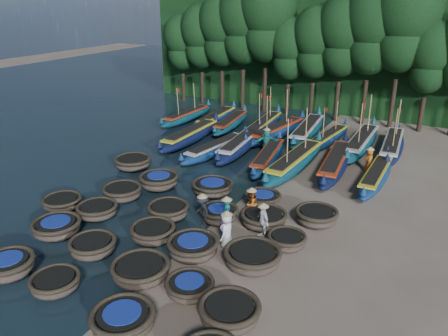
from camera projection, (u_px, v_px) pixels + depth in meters
The scene contains 59 objects.
ground at pixel (227, 212), 22.59m from camera, with size 120.00×120.00×0.00m, color gray.
foliage_wall at pixel (349, 58), 39.83m from camera, with size 40.00×3.00×10.00m, color black.
coracle_1 at pixel (8, 266), 17.32m from camera, with size 2.48×2.48×0.82m.
coracle_2 at pixel (55, 282), 16.47m from camera, with size 2.07×2.07×0.66m.
coracle_3 at pixel (123, 320), 14.42m from camera, with size 2.33×2.33×0.83m.
coracle_5 at pixel (57, 227), 20.25m from camera, with size 2.38×2.38×0.76m.
coracle_6 at pixel (93, 246), 18.74m from camera, with size 2.26×2.26×0.75m.
coracle_7 at pixel (141, 270), 17.09m from camera, with size 2.69×2.69×0.78m.
coracle_8 at pixel (190, 287), 16.22m from camera, with size 2.22×2.22×0.66m.
coracle_9 at pixel (230, 312), 14.77m from camera, with size 2.42×2.42×0.85m.
coracle_10 at pixel (62, 202), 22.75m from camera, with size 2.44×2.44×0.68m.
coracle_11 at pixel (97, 210), 21.90m from camera, with size 2.43×2.43×0.71m.
coracle_12 at pixel (153, 232), 19.77m from camera, with size 2.19×2.19×0.79m.
coracle_13 at pixel (193, 247), 18.61m from camera, with size 2.62×2.62×0.81m.
coracle_14 at pixel (252, 257), 17.87m from camera, with size 2.43×2.43×0.84m.
coracle_15 at pixel (122, 192), 23.78m from camera, with size 2.62×2.62×0.78m.
coracle_16 at pixel (168, 210), 21.76m from camera, with size 2.53×2.53×0.78m.
coracle_17 at pixel (219, 214), 21.44m from camera, with size 1.98×1.98×0.77m.
coracle_18 at pixel (264, 218), 21.04m from camera, with size 2.29×2.29×0.77m.
coracle_19 at pixel (287, 240), 19.27m from camera, with size 1.97×1.97×0.68m.
coracle_20 at pixel (133, 162), 27.90m from camera, with size 2.52×2.52×0.81m.
coracle_21 at pixel (159, 181), 25.12m from camera, with size 2.30×2.30×0.85m.
coracle_22 at pixel (212, 187), 24.39m from camera, with size 2.43×2.43×0.76m.
coracle_23 at pixel (263, 199), 23.13m from camera, with size 2.32×2.32×0.68m.
coracle_24 at pixel (316, 216), 21.20m from camera, with size 2.12×2.12×0.80m.
long_boat_2 at pixel (191, 135), 32.83m from camera, with size 1.69×8.49×1.49m.
long_boat_3 at pixel (216, 148), 30.25m from camera, with size 2.34×7.47×1.33m.
long_boat_4 at pixel (241, 144), 30.90m from camera, with size 2.28×8.56×1.51m.
long_boat_5 at pixel (268, 157), 28.66m from camera, with size 2.58×7.49×1.34m.
long_boat_6 at pixel (295, 162), 27.58m from camera, with size 1.94×9.03×3.84m.
long_boat_7 at pixel (335, 163), 27.45m from camera, with size 2.38×8.59×1.52m.
long_boat_8 at pixel (376, 176), 25.73m from camera, with size 1.31×7.43×1.31m.
long_boat_9 at pixel (187, 116), 38.24m from camera, with size 1.48×7.56×3.21m.
long_boat_10 at pixel (216, 118), 37.50m from camera, with size 1.75×7.66×1.35m.
long_boat_11 at pixel (231, 123), 36.31m from camera, with size 2.23×7.40×1.31m.
long_boat_12 at pixel (264, 125), 35.43m from camera, with size 2.09×8.14×3.47m.
long_boat_13 at pixel (276, 131), 33.73m from camera, with size 2.88×8.54×3.67m.
long_boat_14 at pixel (307, 131), 33.82m from camera, with size 2.46×9.03×1.60m.
long_boat_15 at pixel (328, 138), 32.42m from camera, with size 2.08×7.30×3.12m.
long_boat_16 at pixel (361, 143), 31.12m from camera, with size 1.64×9.04×3.84m.
long_boat_17 at pixel (392, 146), 30.52m from camera, with size 2.13×8.58×3.65m.
fisherman_0 at pixel (227, 230), 18.98m from camera, with size 0.65×0.93×1.98m.
fisherman_1 at pixel (227, 214), 20.31m from camera, with size 0.72×0.77×1.98m.
fisherman_2 at pixel (251, 203), 21.72m from camera, with size 0.76×0.88×1.75m.
fisherman_3 at pixel (203, 210), 20.85m from camera, with size 1.23×1.13×1.86m.
fisherman_4 at pixel (263, 220), 19.96m from camera, with size 1.00×0.92×1.84m.
fisherman_5 at pixel (266, 141), 30.45m from camera, with size 1.71×1.35×2.01m.
fisherman_6 at pixel (369, 159), 27.25m from camera, with size 0.70×0.89×1.80m.
tree_0 at pixel (182, 42), 43.77m from camera, with size 3.68×3.68×8.68m.
tree_1 at pixel (201, 36), 42.49m from camera, with size 4.09×4.09×9.65m.
tree_2 at pixel (222, 29), 41.21m from camera, with size 4.51×4.51×10.63m.
tree_3 at pixel (244, 23), 39.93m from camera, with size 4.92×4.92×11.60m.
tree_4 at pixel (267, 15), 38.65m from camera, with size 5.34×5.34×12.58m.
tree_5 at pixel (290, 48), 38.63m from camera, with size 3.68×3.68×8.68m.
tree_6 at pixel (316, 42), 37.35m from camera, with size 4.09×4.09×9.65m.
tree_7 at pixel (343, 35), 36.07m from camera, with size 4.51×4.51×10.63m.
tree_8 at pixel (373, 27), 34.79m from camera, with size 4.92×4.92×11.60m.
tree_9 at pixel (405, 19), 33.52m from camera, with size 5.34×5.34×12.58m.
tree_10 at pixel (431, 57), 33.50m from camera, with size 3.68×3.68×8.68m.
Camera 1 is at (9.54, -17.70, 10.54)m, focal length 35.00 mm.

